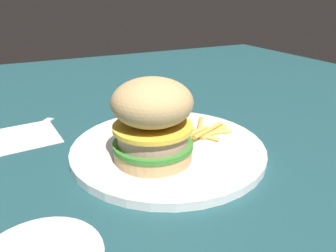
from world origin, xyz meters
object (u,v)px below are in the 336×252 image
(plate, at_px, (168,148))
(sandwich, at_px, (153,120))
(fries_pile, at_px, (195,130))
(fork, at_px, (21,136))
(napkin, at_px, (22,137))

(plate, distance_m, sandwich, 0.08)
(fries_pile, distance_m, fork, 0.29)
(fries_pile, bearing_deg, sandwich, 26.08)
(fries_pile, bearing_deg, napkin, -28.04)
(sandwich, xyz_separation_m, fries_pile, (-0.09, -0.05, -0.05))
(fork, bearing_deg, plate, 142.37)
(fries_pile, bearing_deg, fork, -27.73)
(plate, distance_m, napkin, 0.25)
(fork, bearing_deg, sandwich, 131.73)
(sandwich, relative_size, fork, 0.77)
(plate, xyz_separation_m, sandwich, (0.04, 0.03, 0.06))
(plate, height_order, fork, plate)
(plate, xyz_separation_m, napkin, (0.19, -0.15, -0.01))
(napkin, relative_size, fork, 0.76)
(napkin, bearing_deg, fries_pile, 151.96)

